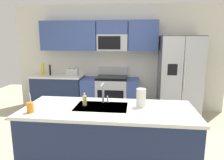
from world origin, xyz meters
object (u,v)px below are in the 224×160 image
(toaster, at_px, (72,72))
(paper_towel_roll, at_px, (141,98))
(soap_dispenser, at_px, (85,100))
(range_oven, at_px, (110,95))
(pepper_mill, at_px, (50,70))
(refrigerator, at_px, (179,77))
(bottle_yellow, at_px, (43,69))
(sink_faucet, at_px, (103,91))
(drink_cup_orange, at_px, (30,107))

(toaster, distance_m, paper_towel_roll, 2.66)
(paper_towel_roll, bearing_deg, soap_dispenser, -177.54)
(range_oven, xyz_separation_m, pepper_mill, (-1.50, -0.00, 0.59))
(paper_towel_roll, bearing_deg, refrigerator, 66.66)
(bottle_yellow, bearing_deg, toaster, -2.22)
(bottle_yellow, height_order, paper_towel_roll, bottle_yellow)
(range_oven, bearing_deg, toaster, -176.72)
(range_oven, relative_size, pepper_mill, 5.30)
(pepper_mill, bearing_deg, refrigerator, -1.29)
(toaster, xyz_separation_m, sink_faucet, (1.08, -2.05, 0.08))
(range_oven, bearing_deg, paper_towel_roll, -72.95)
(pepper_mill, relative_size, drink_cup_orange, 1.05)
(toaster, relative_size, sink_faucet, 0.99)
(bottle_yellow, bearing_deg, refrigerator, -0.86)
(range_oven, relative_size, toaster, 4.86)
(refrigerator, xyz_separation_m, toaster, (-2.50, 0.02, 0.07))
(pepper_mill, height_order, sink_faucet, sink_faucet)
(toaster, relative_size, pepper_mill, 1.09)
(bottle_yellow, relative_size, paper_towel_roll, 1.23)
(pepper_mill, xyz_separation_m, sink_faucet, (1.66, -2.10, 0.04))
(toaster, height_order, sink_faucet, sink_faucet)
(range_oven, bearing_deg, pepper_mill, -179.90)
(toaster, xyz_separation_m, paper_towel_roll, (1.59, -2.14, 0.03))
(range_oven, distance_m, drink_cup_orange, 2.69)
(sink_faucet, bearing_deg, drink_cup_orange, -150.53)
(pepper_mill, distance_m, sink_faucet, 2.67)
(range_oven, relative_size, refrigerator, 0.74)
(soap_dispenser, xyz_separation_m, paper_towel_roll, (0.74, 0.03, 0.05))
(refrigerator, bearing_deg, bottle_yellow, 179.14)
(refrigerator, relative_size, bottle_yellow, 6.25)
(range_oven, distance_m, pepper_mill, 1.61)
(toaster, relative_size, drink_cup_orange, 1.14)
(pepper_mill, height_order, paper_towel_roll, pepper_mill)
(sink_faucet, height_order, drink_cup_orange, sink_faucet)
(range_oven, relative_size, sink_faucet, 4.82)
(soap_dispenser, relative_size, paper_towel_roll, 0.71)
(pepper_mill, relative_size, bottle_yellow, 0.87)
(bottle_yellow, bearing_deg, sink_faucet, -48.53)
(toaster, height_order, soap_dispenser, toaster)
(sink_faucet, xyz_separation_m, drink_cup_orange, (-0.82, -0.46, -0.10))
(drink_cup_orange, distance_m, soap_dispenser, 0.67)
(bottle_yellow, bearing_deg, drink_cup_orange, -68.10)
(soap_dispenser, bearing_deg, sink_faucet, 27.49)
(toaster, height_order, bottle_yellow, bottle_yellow)
(bottle_yellow, bearing_deg, soap_dispenser, -53.89)
(refrigerator, height_order, bottle_yellow, refrigerator)
(drink_cup_orange, height_order, soap_dispenser, drink_cup_orange)
(range_oven, bearing_deg, bottle_yellow, -179.21)
(pepper_mill, height_order, drink_cup_orange, pepper_mill)
(toaster, bearing_deg, sink_faucet, -62.25)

